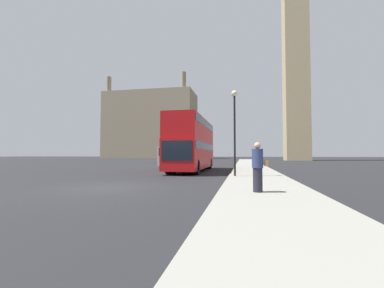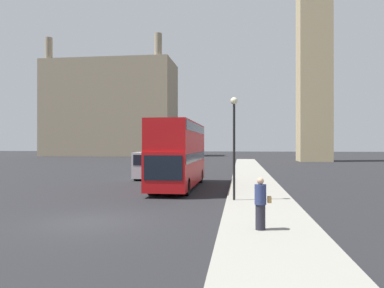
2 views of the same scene
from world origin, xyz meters
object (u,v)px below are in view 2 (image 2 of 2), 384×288
Objects in this scene: white_van at (152,164)px; red_double_decker_bus at (179,152)px; pedestrian at (261,204)px; street_lamp at (234,132)px.

red_double_decker_bus is at bearing -62.24° from white_van.
red_double_decker_bus is 7.59m from white_van.
street_lamp reaches higher than pedestrian.
red_double_decker_bus is 6.25× the size of pedestrian.
red_double_decker_bus is 1.98× the size of white_van.
pedestrian is 7.10m from street_lamp.
white_van is 21.00m from pedestrian.
street_lamp is at bearing -58.07° from red_double_decker_bus.
white_van is 14.90m from street_lamp.
pedestrian is (4.80, -12.67, -1.45)m from red_double_decker_bus.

